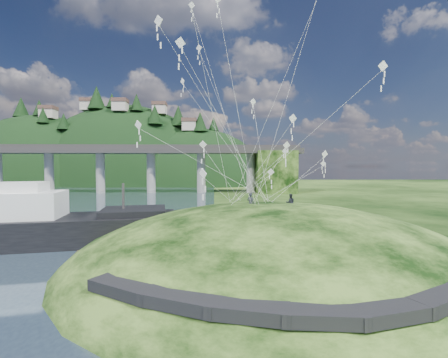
{
  "coord_description": "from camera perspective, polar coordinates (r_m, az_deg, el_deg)",
  "views": [
    {
      "loc": [
        3.04,
        -23.25,
        8.23
      ],
      "look_at": [
        4.0,
        6.0,
        7.0
      ],
      "focal_mm": 24.0,
      "sensor_mm": 36.0,
      "label": 1
    }
  ],
  "objects": [
    {
      "name": "ground",
      "position": [
        24.85,
        -9.2,
        -16.96
      ],
      "size": [
        320.0,
        320.0,
        0.0
      ],
      "primitive_type": "plane",
      "color": "black",
      "rests_on": "ground"
    },
    {
      "name": "grass_hill",
      "position": [
        27.51,
        9.1,
        -18.33
      ],
      "size": [
        36.0,
        32.0,
        13.0
      ],
      "color": "black",
      "rests_on": "ground"
    },
    {
      "name": "footpath",
      "position": [
        15.49,
        15.97,
        -21.07
      ],
      "size": [
        22.29,
        5.84,
        0.83
      ],
      "color": "black",
      "rests_on": "ground"
    },
    {
      "name": "bridge",
      "position": [
        97.88,
        -19.45,
        3.13
      ],
      "size": [
        160.0,
        11.0,
        15.0
      ],
      "color": "#2D2B2B",
      "rests_on": "ground"
    },
    {
      "name": "far_ridge",
      "position": [
        153.52,
        -19.59,
        -3.59
      ],
      "size": [
        153.0,
        70.0,
        94.5
      ],
      "color": "black",
      "rests_on": "ground"
    },
    {
      "name": "work_barge",
      "position": [
        36.6,
        -29.9,
        -7.45
      ],
      "size": [
        25.48,
        10.92,
        8.64
      ],
      "color": "black",
      "rests_on": "ground"
    },
    {
      "name": "wooden_dock",
      "position": [
        29.46,
        -14.57,
        -13.11
      ],
      "size": [
        12.43,
        4.14,
        0.88
      ],
      "color": "#372416",
      "rests_on": "ground"
    },
    {
      "name": "kite_flyers",
      "position": [
        27.37,
        9.64,
        -2.71
      ],
      "size": [
        4.51,
        1.11,
        1.88
      ],
      "color": "#23262F",
      "rests_on": "ground"
    },
    {
      "name": "kite_swarm",
      "position": [
        28.49,
        4.55,
        17.93
      ],
      "size": [
        18.77,
        14.85,
        21.36
      ],
      "color": "silver",
      "rests_on": "ground"
    }
  ]
}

